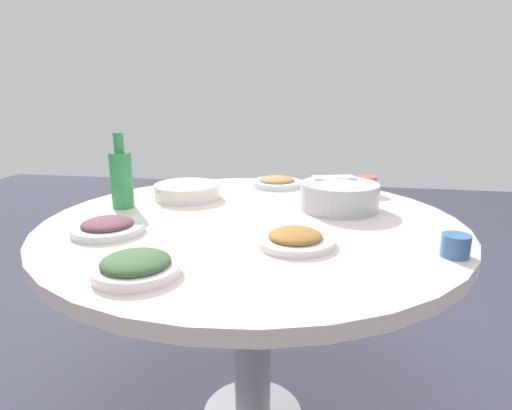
% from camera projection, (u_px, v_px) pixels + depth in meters
% --- Properties ---
extents(round_dining_table, '(1.32, 1.32, 0.76)m').
position_uv_depth(round_dining_table, '(252.00, 249.00, 1.42)').
color(round_dining_table, '#99999E').
rests_on(round_dining_table, ground).
extents(rice_bowl, '(0.27, 0.27, 0.10)m').
position_uv_depth(rice_bowl, '(339.00, 196.00, 1.50)').
color(rice_bowl, '#B2B5BA').
rests_on(rice_bowl, round_dining_table).
extents(soup_bowl, '(0.24, 0.24, 0.06)m').
position_uv_depth(soup_bowl, '(187.00, 191.00, 1.66)').
color(soup_bowl, white).
rests_on(soup_bowl, round_dining_table).
extents(dish_eggplant, '(0.21, 0.21, 0.04)m').
position_uv_depth(dish_eggplant, '(108.00, 227.00, 1.27)').
color(dish_eggplant, silver).
rests_on(dish_eggplant, round_dining_table).
extents(dish_tofu_braise, '(0.21, 0.21, 0.04)m').
position_uv_depth(dish_tofu_braise, '(277.00, 182.00, 1.87)').
color(dish_tofu_braise, silver).
rests_on(dish_tofu_braise, round_dining_table).
extents(dish_stirfry, '(0.21, 0.21, 0.04)m').
position_uv_depth(dish_stirfry, '(295.00, 239.00, 1.17)').
color(dish_stirfry, white).
rests_on(dish_stirfry, round_dining_table).
extents(dish_greens, '(0.20, 0.20, 0.05)m').
position_uv_depth(dish_greens, '(136.00, 266.00, 0.98)').
color(dish_greens, white).
rests_on(dish_greens, round_dining_table).
extents(green_bottle, '(0.08, 0.08, 0.26)m').
position_uv_depth(green_bottle, '(121.00, 178.00, 1.51)').
color(green_bottle, '#2E8A49').
rests_on(green_bottle, round_dining_table).
extents(tea_cup_near, '(0.07, 0.07, 0.06)m').
position_uv_depth(tea_cup_near, '(456.00, 246.00, 1.09)').
color(tea_cup_near, '#38609D').
rests_on(tea_cup_near, round_dining_table).
extents(tea_cup_far, '(0.08, 0.08, 0.07)m').
position_uv_depth(tea_cup_far, '(366.00, 185.00, 1.72)').
color(tea_cup_far, '#C4563B').
rests_on(tea_cup_far, round_dining_table).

